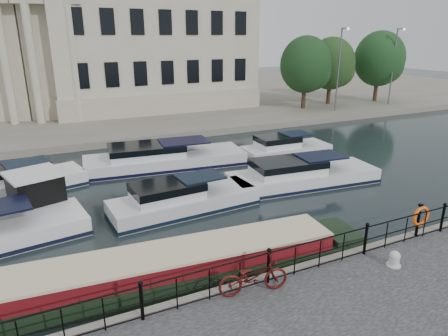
{
  "coord_description": "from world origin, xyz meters",
  "views": [
    {
      "loc": [
        -5.9,
        -11.39,
        7.97
      ],
      "look_at": [
        0.5,
        2.0,
        3.0
      ],
      "focal_mm": 32.0,
      "sensor_mm": 36.0,
      "label": 1
    }
  ],
  "objects_px": {
    "bicycle": "(253,276)",
    "mooring_bollard": "(394,259)",
    "harbour_hut": "(37,196)",
    "life_ring_post": "(420,217)",
    "narrowboat": "(158,276)"
  },
  "relations": [
    {
      "from": "mooring_bollard",
      "to": "harbour_hut",
      "type": "distance_m",
      "value": 15.17
    },
    {
      "from": "bicycle",
      "to": "harbour_hut",
      "type": "height_order",
      "value": "harbour_hut"
    },
    {
      "from": "bicycle",
      "to": "life_ring_post",
      "type": "xyz_separation_m",
      "value": [
        7.49,
        0.33,
        0.27
      ]
    },
    {
      "from": "mooring_bollard",
      "to": "harbour_hut",
      "type": "relative_size",
      "value": 0.15
    },
    {
      "from": "bicycle",
      "to": "life_ring_post",
      "type": "relative_size",
      "value": 1.61
    },
    {
      "from": "life_ring_post",
      "to": "narrowboat",
      "type": "bearing_deg",
      "value": 168.19
    },
    {
      "from": "life_ring_post",
      "to": "harbour_hut",
      "type": "relative_size",
      "value": 0.37
    },
    {
      "from": "mooring_bollard",
      "to": "life_ring_post",
      "type": "relative_size",
      "value": 0.41
    },
    {
      "from": "bicycle",
      "to": "life_ring_post",
      "type": "bearing_deg",
      "value": -77.48
    },
    {
      "from": "mooring_bollard",
      "to": "narrowboat",
      "type": "height_order",
      "value": "narrowboat"
    },
    {
      "from": "bicycle",
      "to": "mooring_bollard",
      "type": "bearing_deg",
      "value": -88.57
    },
    {
      "from": "bicycle",
      "to": "mooring_bollard",
      "type": "relative_size",
      "value": 3.97
    },
    {
      "from": "narrowboat",
      "to": "harbour_hut",
      "type": "distance_m",
      "value": 8.37
    },
    {
      "from": "mooring_bollard",
      "to": "harbour_hut",
      "type": "height_order",
      "value": "harbour_hut"
    },
    {
      "from": "life_ring_post",
      "to": "harbour_hut",
      "type": "height_order",
      "value": "harbour_hut"
    }
  ]
}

